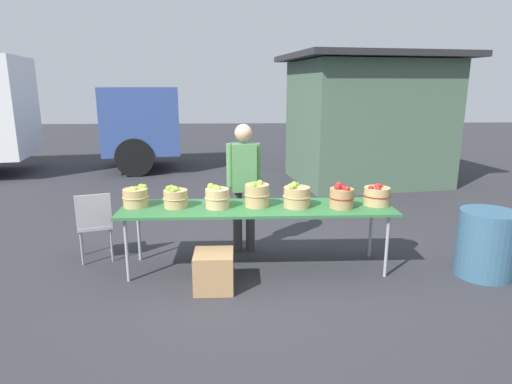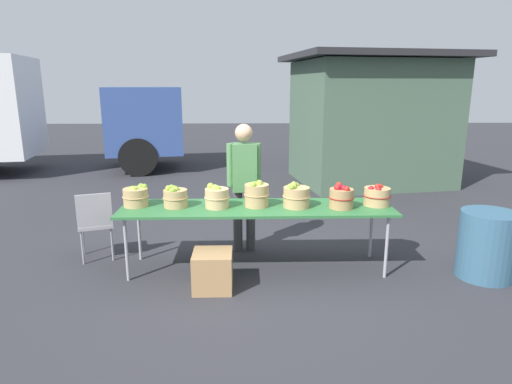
{
  "view_description": "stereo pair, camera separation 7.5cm",
  "coord_description": "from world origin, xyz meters",
  "px_view_note": "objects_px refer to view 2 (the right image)",
  "views": [
    {
      "loc": [
        -0.21,
        -4.8,
        2.1
      ],
      "look_at": [
        0.0,
        0.3,
        0.85
      ],
      "focal_mm": 30.68,
      "sensor_mm": 36.0,
      "label": 1
    },
    {
      "loc": [
        -0.14,
        -4.81,
        2.1
      ],
      "look_at": [
        0.0,
        0.3,
        0.85
      ],
      "focal_mm": 30.68,
      "sensor_mm": 36.0,
      "label": 2
    }
  ],
  "objects_px": {
    "market_table": "(257,210)",
    "produce_crate": "(213,271)",
    "apple_basket_green_2": "(217,197)",
    "apple_basket_green_1": "(175,197)",
    "apple_basket_green_3": "(257,194)",
    "trash_barrel": "(487,245)",
    "apple_basket_green_0": "(136,196)",
    "apple_basket_red_1": "(377,196)",
    "apple_basket_red_0": "(341,197)",
    "folding_chair": "(95,220)",
    "apple_basket_green_4": "(296,196)",
    "vendor_adult": "(244,178)"
  },
  "relations": [
    {
      "from": "apple_basket_green_3",
      "to": "produce_crate",
      "type": "relative_size",
      "value": 0.74
    },
    {
      "from": "apple_basket_green_0",
      "to": "apple_basket_green_1",
      "type": "bearing_deg",
      "value": -5.94
    },
    {
      "from": "apple_basket_red_0",
      "to": "vendor_adult",
      "type": "distance_m",
      "value": 1.28
    },
    {
      "from": "apple_basket_green_2",
      "to": "vendor_adult",
      "type": "relative_size",
      "value": 0.18
    },
    {
      "from": "market_table",
      "to": "produce_crate",
      "type": "relative_size",
      "value": 7.58
    },
    {
      "from": "vendor_adult",
      "to": "apple_basket_green_0",
      "type": "bearing_deg",
      "value": 14.98
    },
    {
      "from": "apple_basket_green_0",
      "to": "folding_chair",
      "type": "bearing_deg",
      "value": 157.08
    },
    {
      "from": "apple_basket_green_1",
      "to": "vendor_adult",
      "type": "relative_size",
      "value": 0.18
    },
    {
      "from": "apple_basket_green_1",
      "to": "trash_barrel",
      "type": "xyz_separation_m",
      "value": [
        3.48,
        -0.33,
        -0.49
      ]
    },
    {
      "from": "vendor_adult",
      "to": "apple_basket_green_3",
      "type": "bearing_deg",
      "value": 96.78
    },
    {
      "from": "apple_basket_red_0",
      "to": "trash_barrel",
      "type": "xyz_separation_m",
      "value": [
        1.6,
        -0.23,
        -0.5
      ]
    },
    {
      "from": "apple_basket_green_4",
      "to": "trash_barrel",
      "type": "distance_m",
      "value": 2.18
    },
    {
      "from": "vendor_adult",
      "to": "folding_chair",
      "type": "height_order",
      "value": "vendor_adult"
    },
    {
      "from": "apple_basket_green_2",
      "to": "apple_basket_green_3",
      "type": "xyz_separation_m",
      "value": [
        0.45,
        0.04,
        0.02
      ]
    },
    {
      "from": "market_table",
      "to": "apple_basket_red_0",
      "type": "distance_m",
      "value": 0.97
    },
    {
      "from": "apple_basket_green_2",
      "to": "apple_basket_red_1",
      "type": "height_order",
      "value": "apple_basket_green_2"
    },
    {
      "from": "market_table",
      "to": "trash_barrel",
      "type": "distance_m",
      "value": 2.59
    },
    {
      "from": "apple_basket_green_2",
      "to": "apple_basket_red_1",
      "type": "bearing_deg",
      "value": 1.48
    },
    {
      "from": "folding_chair",
      "to": "produce_crate",
      "type": "height_order",
      "value": "folding_chair"
    },
    {
      "from": "apple_basket_green_2",
      "to": "vendor_adult",
      "type": "distance_m",
      "value": 0.68
    },
    {
      "from": "market_table",
      "to": "produce_crate",
      "type": "height_order",
      "value": "market_table"
    },
    {
      "from": "market_table",
      "to": "apple_basket_green_3",
      "type": "distance_m",
      "value": 0.18
    },
    {
      "from": "apple_basket_green_3",
      "to": "apple_basket_red_0",
      "type": "distance_m",
      "value": 0.96
    },
    {
      "from": "apple_basket_green_2",
      "to": "apple_basket_green_1",
      "type": "bearing_deg",
      "value": 175.18
    },
    {
      "from": "market_table",
      "to": "apple_basket_green_2",
      "type": "xyz_separation_m",
      "value": [
        -0.45,
        -0.02,
        0.16
      ]
    },
    {
      "from": "trash_barrel",
      "to": "produce_crate",
      "type": "xyz_separation_m",
      "value": [
        -3.03,
        -0.23,
        -0.17
      ]
    },
    {
      "from": "produce_crate",
      "to": "trash_barrel",
      "type": "bearing_deg",
      "value": 4.25
    },
    {
      "from": "apple_basket_red_1",
      "to": "apple_basket_green_1",
      "type": "bearing_deg",
      "value": -179.81
    },
    {
      "from": "apple_basket_red_1",
      "to": "trash_barrel",
      "type": "bearing_deg",
      "value": -16.12
    },
    {
      "from": "apple_basket_green_2",
      "to": "folding_chair",
      "type": "bearing_deg",
      "value": 167.65
    },
    {
      "from": "apple_basket_green_4",
      "to": "produce_crate",
      "type": "xyz_separation_m",
      "value": [
        -0.93,
        -0.51,
        -0.67
      ]
    },
    {
      "from": "apple_basket_red_0",
      "to": "produce_crate",
      "type": "relative_size",
      "value": 0.71
    },
    {
      "from": "market_table",
      "to": "apple_basket_green_0",
      "type": "xyz_separation_m",
      "value": [
        -1.38,
        0.07,
        0.15
      ]
    },
    {
      "from": "apple_basket_green_3",
      "to": "market_table",
      "type": "bearing_deg",
      "value": -86.66
    },
    {
      "from": "produce_crate",
      "to": "apple_basket_green_1",
      "type": "bearing_deg",
      "value": 128.92
    },
    {
      "from": "market_table",
      "to": "apple_basket_green_1",
      "type": "height_order",
      "value": "apple_basket_green_1"
    },
    {
      "from": "apple_basket_green_3",
      "to": "apple_basket_green_4",
      "type": "xyz_separation_m",
      "value": [
        0.45,
        -0.04,
        -0.01
      ]
    },
    {
      "from": "apple_basket_green_1",
      "to": "produce_crate",
      "type": "relative_size",
      "value": 0.71
    },
    {
      "from": "apple_basket_green_3",
      "to": "folding_chair",
      "type": "xyz_separation_m",
      "value": [
        -1.95,
        0.29,
        -0.38
      ]
    },
    {
      "from": "apple_basket_red_1",
      "to": "folding_chair",
      "type": "height_order",
      "value": "apple_basket_red_1"
    },
    {
      "from": "apple_basket_green_0",
      "to": "apple_basket_green_3",
      "type": "distance_m",
      "value": 1.38
    },
    {
      "from": "apple_basket_green_1",
      "to": "apple_basket_red_1",
      "type": "height_order",
      "value": "apple_basket_green_1"
    },
    {
      "from": "apple_basket_red_1",
      "to": "folding_chair",
      "type": "xyz_separation_m",
      "value": [
        -3.34,
        0.28,
        -0.35
      ]
    },
    {
      "from": "apple_basket_green_1",
      "to": "vendor_adult",
      "type": "bearing_deg",
      "value": 35.54
    },
    {
      "from": "market_table",
      "to": "produce_crate",
      "type": "xyz_separation_m",
      "value": [
        -0.48,
        -0.53,
        -0.51
      ]
    },
    {
      "from": "apple_basket_red_1",
      "to": "trash_barrel",
      "type": "distance_m",
      "value": 1.31
    },
    {
      "from": "apple_basket_red_0",
      "to": "folding_chair",
      "type": "bearing_deg",
      "value": 172.46
    },
    {
      "from": "trash_barrel",
      "to": "apple_basket_green_3",
      "type": "bearing_deg",
      "value": 172.71
    },
    {
      "from": "apple_basket_green_4",
      "to": "apple_basket_red_1",
      "type": "distance_m",
      "value": 0.94
    },
    {
      "from": "apple_basket_red_1",
      "to": "produce_crate",
      "type": "relative_size",
      "value": 0.78
    }
  ]
}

